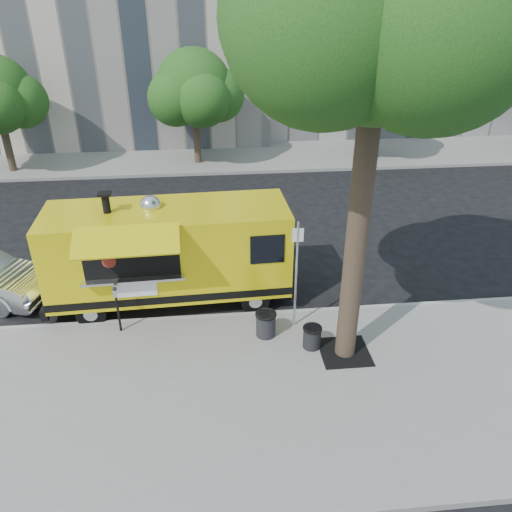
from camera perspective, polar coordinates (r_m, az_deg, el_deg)
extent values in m
plane|color=black|center=(14.64, -2.70, -5.07)|extent=(120.00, 120.00, 0.00)
cube|color=gray|center=(11.47, -1.48, -15.82)|extent=(60.00, 6.00, 0.15)
cube|color=#999993|center=(13.83, -2.48, -6.93)|extent=(60.00, 0.14, 0.16)
cube|color=gray|center=(26.91, -4.43, 11.11)|extent=(60.00, 5.00, 0.15)
cylinder|color=#33261C|center=(10.95, 11.50, 2.55)|extent=(0.48, 0.48, 6.50)
cube|color=black|center=(12.69, 10.08, -10.74)|extent=(1.20, 1.20, 0.02)
cylinder|color=#33261C|center=(27.08, -26.56, 11.38)|extent=(0.36, 0.36, 2.60)
cylinder|color=#33261C|center=(25.76, -6.77, 13.39)|extent=(0.36, 0.36, 2.60)
sphere|color=#1D4813|center=(25.25, -7.09, 18.65)|extent=(3.60, 3.60, 3.60)
cylinder|color=#33261C|center=(26.86, 13.35, 13.46)|extent=(0.36, 0.36, 2.60)
sphere|color=#1D4813|center=(26.39, 13.93, 18.25)|extent=(3.24, 3.24, 3.24)
cylinder|color=silver|center=(12.61, 4.60, -2.30)|extent=(0.06, 0.06, 3.00)
cube|color=white|center=(12.06, 4.81, 2.40)|extent=(0.28, 0.02, 0.35)
cylinder|color=black|center=(13.36, -15.44, -6.38)|extent=(0.06, 0.06, 1.05)
cube|color=silver|center=(13.02, -15.80, -4.12)|extent=(0.10, 0.08, 0.22)
sphere|color=black|center=(12.96, -15.87, -3.64)|extent=(0.11, 0.11, 0.11)
cube|color=yellow|center=(13.99, -9.87, 0.82)|extent=(6.62, 2.47, 2.36)
cube|color=black|center=(14.46, -9.56, -2.55)|extent=(6.64, 2.49, 0.22)
cube|color=black|center=(14.83, 3.55, -2.55)|extent=(0.26, 2.11, 0.30)
cube|color=black|center=(15.13, -22.25, -4.19)|extent=(0.26, 2.11, 0.30)
cube|color=black|center=(14.05, 3.50, 3.06)|extent=(0.12, 1.77, 0.96)
cylinder|color=black|center=(13.92, -0.12, -5.00)|extent=(0.81, 0.31, 0.80)
cylinder|color=black|center=(15.49, -1.06, -1.26)|extent=(0.81, 0.31, 0.80)
cylinder|color=black|center=(14.12, -18.31, -6.13)|extent=(0.81, 0.31, 0.80)
cylinder|color=black|center=(15.66, -17.35, -2.31)|extent=(0.81, 0.31, 0.80)
cube|color=black|center=(12.97, -14.05, -0.10)|extent=(2.42, 0.27, 1.06)
cube|color=silver|center=(13.11, -13.82, -2.61)|extent=(2.62, 0.45, 0.06)
cube|color=yellow|center=(12.19, -14.63, 1.68)|extent=(2.55, 1.05, 0.42)
cube|color=white|center=(13.34, -13.64, -3.59)|extent=(1.11, 0.08, 0.50)
cylinder|color=black|center=(13.56, -16.77, 5.75)|extent=(0.20, 0.20, 0.55)
sphere|color=silver|center=(13.69, -11.97, 5.66)|extent=(0.56, 0.56, 0.56)
sphere|color=maroon|center=(13.33, -16.28, 0.14)|extent=(0.84, 0.84, 0.84)
cylinder|color=#FF590C|center=(13.19, -16.32, -0.82)|extent=(0.35, 0.13, 0.34)
cylinder|color=black|center=(12.57, 6.41, -9.20)|extent=(0.44, 0.44, 0.58)
cylinder|color=black|center=(12.41, 6.48, -8.21)|extent=(0.48, 0.48, 0.04)
cylinder|color=black|center=(12.86, 1.13, -7.80)|extent=(0.50, 0.50, 0.66)
cylinder|color=black|center=(12.68, 1.14, -6.68)|extent=(0.55, 0.55, 0.04)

